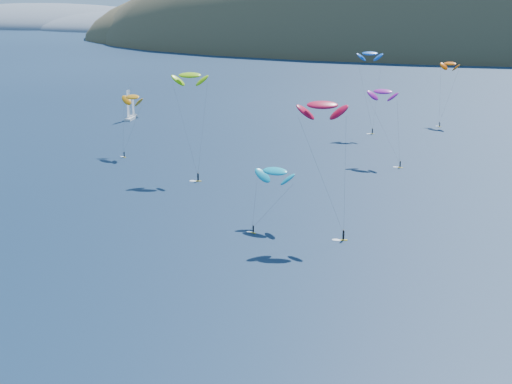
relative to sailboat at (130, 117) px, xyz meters
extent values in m
ellipsoid|color=#3D3526|center=(88.06, 372.25, -13.59)|extent=(600.00, 300.00, 210.00)
ellipsoid|color=#3D3526|center=(-71.94, 402.25, -8.19)|extent=(340.00, 240.00, 120.00)
ellipsoid|color=slate|center=(-411.94, 572.25, -4.59)|extent=(400.00, 240.00, 60.00)
ellipsoid|color=slate|center=(-271.94, 532.25, -3.63)|extent=(240.00, 180.00, 44.00)
cube|color=silver|center=(0.00, -0.02, -0.59)|extent=(3.68, 8.81, 1.03)
cylinder|color=silver|center=(0.00, 0.55, 5.39)|extent=(0.16, 0.16, 11.97)
cube|color=gold|center=(25.66, -54.98, -0.95)|extent=(1.30, 0.89, 0.07)
cylinder|color=black|center=(25.66, -54.98, -0.16)|extent=(0.30, 0.30, 1.35)
sphere|color=#8C6047|center=(25.66, -54.98, 0.63)|extent=(0.23, 0.23, 0.23)
ellipsoid|color=orange|center=(25.49, -47.72, 15.32)|extent=(9.17, 7.14, 4.64)
cube|color=gold|center=(55.53, -73.07, -0.94)|extent=(1.72, 0.87, 0.09)
cylinder|color=black|center=(55.53, -73.07, 0.09)|extent=(0.39, 0.39, 1.77)
sphere|color=#8C6047|center=(55.53, -73.07, 1.12)|extent=(0.30, 0.30, 0.30)
ellipsoid|color=#88D10C|center=(50.33, -64.12, 24.35)|extent=(9.67, 6.23, 4.98)
cube|color=gold|center=(88.87, -0.61, -0.95)|extent=(1.52, 0.71, 0.08)
cylinder|color=black|center=(88.87, -0.61, -0.03)|extent=(0.34, 0.34, 1.56)
sphere|color=#8C6047|center=(88.87, -0.61, 0.88)|extent=(0.26, 0.26, 0.26)
ellipsoid|color=blue|center=(86.41, 3.06, 25.01)|extent=(8.58, 5.26, 4.46)
cube|color=gold|center=(80.42, -106.29, -0.96)|extent=(1.28, 0.66, 0.07)
cylinder|color=black|center=(80.42, -106.29, -0.18)|extent=(0.29, 0.29, 1.32)
sphere|color=#8C6047|center=(80.42, -106.29, 0.59)|extent=(0.22, 0.22, 0.22)
ellipsoid|color=#069BBD|center=(82.64, -98.45, 9.95)|extent=(9.32, 6.06, 4.79)
cube|color=gold|center=(102.59, -44.07, -0.95)|extent=(1.52, 0.69, 0.08)
cylinder|color=black|center=(102.59, -44.07, -0.03)|extent=(0.34, 0.34, 1.57)
sphere|color=#8C6047|center=(102.59, -44.07, 0.88)|extent=(0.26, 0.26, 0.26)
ellipsoid|color=#9F1198|center=(95.95, -35.46, 18.16)|extent=(8.95, 5.41, 4.67)
cube|color=gold|center=(98.30, -105.18, -0.95)|extent=(1.67, 0.88, 0.09)
cylinder|color=black|center=(98.30, -105.18, 0.06)|extent=(0.38, 0.38, 1.72)
sphere|color=#8C6047|center=(98.30, -105.18, 1.06)|extent=(0.29, 0.29, 0.29)
ellipsoid|color=#BF092E|center=(92.22, -99.04, 24.09)|extent=(10.22, 6.75, 5.24)
cube|color=gold|center=(109.51, 18.94, -0.95)|extent=(1.26, 1.08, 0.07)
cylinder|color=black|center=(109.51, 18.94, -0.14)|extent=(0.30, 0.30, 1.39)
sphere|color=#8C6047|center=(109.51, 18.94, 0.66)|extent=(0.23, 0.23, 0.23)
ellipsoid|color=#E75500|center=(111.10, 29.41, 19.83)|extent=(8.47, 7.65, 4.38)
camera|label=1|loc=(120.24, -233.89, 46.27)|focal=50.00mm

